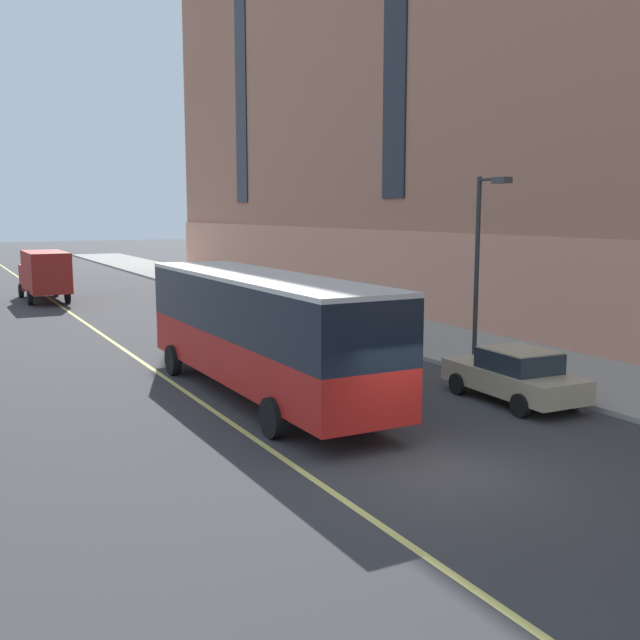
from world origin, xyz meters
TOP-DOWN VIEW (x-y plane):
  - ground_plane at (0.00, 0.00)m, footprint 260.00×260.00m
  - sidewalk at (9.50, 3.00)m, footprint 5.71×160.00m
  - city_bus at (-0.83, 7.51)m, footprint 2.94×12.35m
  - parked_car_white_1 at (5.55, 32.10)m, footprint 2.03×4.50m
  - parked_car_champagne_2 at (5.37, 3.71)m, footprint 2.12×4.53m
  - parked_car_black_3 at (5.36, 17.46)m, footprint 2.07×4.50m
  - parked_car_white_7 at (5.56, 24.45)m, footprint 2.10×4.41m
  - box_truck at (-2.96, 35.22)m, footprint 2.37×7.11m
  - street_lamp at (7.24, 7.50)m, footprint 0.36×1.48m
  - lane_centerline at (-2.53, 3.00)m, footprint 0.16×140.00m

SIDE VIEW (x-z plane):
  - ground_plane at x=0.00m, z-range 0.00..0.00m
  - lane_centerline at x=-2.53m, z-range 0.00..0.01m
  - sidewalk at x=9.50m, z-range 0.00..0.15m
  - parked_car_white_1 at x=5.55m, z-range 0.00..1.56m
  - parked_car_black_3 at x=5.36m, z-range 0.00..1.56m
  - parked_car_white_7 at x=5.56m, z-range 0.00..1.56m
  - parked_car_champagne_2 at x=5.37m, z-range 0.00..1.56m
  - box_truck at x=-2.96m, z-range 0.21..3.24m
  - city_bus at x=-0.83m, z-range 0.29..3.90m
  - street_lamp at x=7.24m, z-range 0.91..7.28m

